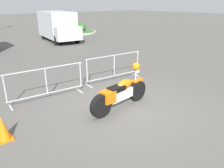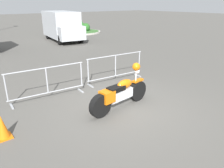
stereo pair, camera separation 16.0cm
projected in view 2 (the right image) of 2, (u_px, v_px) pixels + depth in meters
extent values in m
plane|color=#54514C|center=(122.00, 107.00, 6.67)|extent=(120.00, 120.00, 0.00)
cylinder|color=black|center=(137.00, 91.00, 7.06)|extent=(0.68, 0.25, 0.66)
cylinder|color=black|center=(100.00, 106.00, 6.02)|extent=(0.68, 0.25, 0.66)
cube|color=silver|center=(120.00, 95.00, 6.50)|extent=(0.89, 0.33, 0.29)
ellipsoid|color=orange|center=(125.00, 84.00, 6.52)|extent=(0.60, 0.33, 0.27)
cube|color=black|center=(116.00, 88.00, 6.29)|extent=(0.56, 0.34, 0.12)
cube|color=orange|center=(107.00, 96.00, 6.12)|extent=(0.40, 0.37, 0.33)
cube|color=orange|center=(138.00, 80.00, 6.93)|extent=(0.42, 0.19, 0.06)
cylinder|color=silver|center=(136.00, 77.00, 6.82)|extent=(0.05, 0.05, 0.46)
sphere|color=silver|center=(137.00, 71.00, 6.79)|extent=(0.16, 0.16, 0.16)
sphere|color=orange|center=(136.00, 67.00, 6.70)|extent=(0.25, 0.25, 0.25)
cylinder|color=#9EA0A5|center=(46.00, 68.00, 6.93)|extent=(2.55, 0.26, 0.04)
cylinder|color=#9EA0A5|center=(48.00, 93.00, 7.23)|extent=(2.55, 0.26, 0.04)
cylinder|color=#9EA0A5|center=(6.00, 88.00, 6.45)|extent=(0.05, 0.05, 0.85)
cylinder|color=#9EA0A5|center=(47.00, 81.00, 7.08)|extent=(0.05, 0.05, 0.85)
cylinder|color=#9EA0A5|center=(81.00, 74.00, 7.71)|extent=(0.05, 0.05, 0.85)
cube|color=#9EA0A5|center=(12.00, 106.00, 6.71)|extent=(0.10, 0.44, 0.03)
cube|color=#9EA0A5|center=(80.00, 91.00, 7.89)|extent=(0.10, 0.44, 0.03)
cylinder|color=#9EA0A5|center=(116.00, 55.00, 8.59)|extent=(2.55, 0.26, 0.04)
cylinder|color=#9EA0A5|center=(115.00, 76.00, 8.89)|extent=(2.55, 0.26, 0.04)
cylinder|color=#9EA0A5|center=(88.00, 71.00, 8.11)|extent=(0.05, 0.05, 0.85)
cylinder|color=#9EA0A5|center=(115.00, 66.00, 8.74)|extent=(0.05, 0.05, 0.85)
cylinder|color=#9EA0A5|center=(139.00, 61.00, 9.37)|extent=(0.05, 0.05, 0.85)
cube|color=#9EA0A5|center=(90.00, 86.00, 8.36)|extent=(0.10, 0.44, 0.03)
cube|color=#9EA0A5|center=(137.00, 75.00, 9.54)|extent=(0.10, 0.44, 0.03)
cube|color=#B2B7BC|center=(61.00, 24.00, 18.01)|extent=(2.53, 4.33, 2.00)
cube|color=#B2B7BC|center=(72.00, 33.00, 16.15)|extent=(2.00, 1.14, 1.00)
cylinder|color=black|center=(81.00, 38.00, 17.04)|extent=(0.33, 0.75, 0.72)
cylinder|color=black|center=(60.00, 40.00, 16.25)|extent=(0.33, 0.75, 0.72)
cylinder|color=black|center=(66.00, 33.00, 19.71)|extent=(0.33, 0.75, 0.72)
cylinder|color=black|center=(48.00, 35.00, 18.91)|extent=(0.33, 0.75, 0.72)
cylinder|color=#ADA89E|center=(80.00, 32.00, 22.91)|extent=(4.35, 4.35, 0.14)
cylinder|color=#38662D|center=(80.00, 31.00, 22.88)|extent=(4.00, 4.00, 0.02)
sphere|color=#33702D|center=(72.00, 27.00, 23.15)|extent=(0.90, 0.90, 0.90)
sphere|color=#286023|center=(74.00, 27.00, 22.41)|extent=(1.00, 1.00, 1.00)
sphere|color=#286023|center=(86.00, 27.00, 23.06)|extent=(0.86, 0.86, 0.86)
sphere|color=#33702D|center=(79.00, 26.00, 22.72)|extent=(1.15, 1.15, 1.15)
cube|color=orange|center=(4.00, 137.00, 5.17)|extent=(0.34, 0.34, 0.03)
cone|color=orange|center=(2.00, 126.00, 5.07)|extent=(0.28, 0.28, 0.56)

